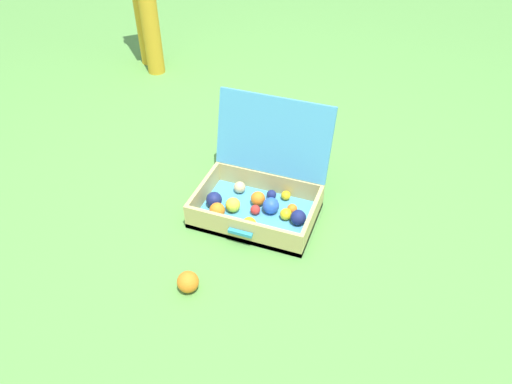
% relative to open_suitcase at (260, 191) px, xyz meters
% --- Properties ---
extents(ground_plane, '(16.00, 16.00, 0.00)m').
position_rel_open_suitcase_xyz_m(ground_plane, '(-0.03, -0.04, -0.11)').
color(ground_plane, '#569342').
extents(open_suitcase, '(0.55, 0.50, 0.49)m').
position_rel_open_suitcase_xyz_m(open_suitcase, '(0.00, 0.00, 0.00)').
color(open_suitcase, '#4799C6').
rests_on(open_suitcase, ground).
extents(stray_ball_on_grass, '(0.09, 0.09, 0.09)m').
position_rel_open_suitcase_xyz_m(stray_ball_on_grass, '(-0.10, -0.56, -0.06)').
color(stray_ball_on_grass, orange).
rests_on(stray_ball_on_grass, ground).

